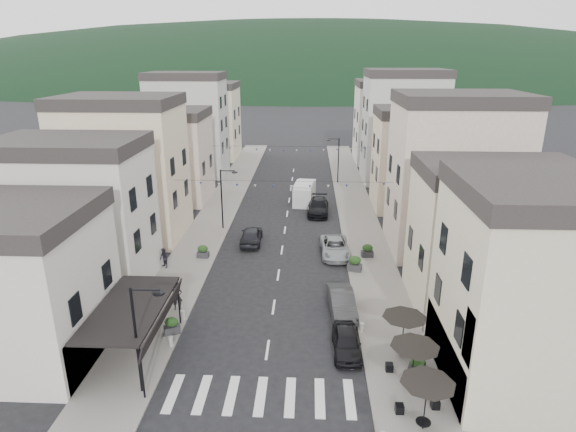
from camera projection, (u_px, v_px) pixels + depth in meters
The scene contains 28 objects.
ground at pixel (257, 425), 22.54m from camera, with size 700.00×700.00×0.00m, color black.
sidewalk_left at pixel (220, 209), 53.08m from camera, with size 4.00×76.00×0.12m, color slate.
sidewalk_right at pixel (356, 211), 52.44m from camera, with size 4.00×76.00×0.12m, color slate.
hill_backdrop at pixel (307, 79), 306.02m from camera, with size 640.00×360.00×70.00m, color black.
bistro_building at pixel (551, 296), 24.08m from camera, with size 10.00×8.00×10.00m, color beige.
boutique_awning at pixel (135, 309), 26.56m from camera, with size 3.77×7.50×3.28m.
buildings_row_left at pixel (168, 145), 56.84m from camera, with size 10.20×54.16×14.00m.
buildings_row_right at pixel (417, 147), 54.45m from camera, with size 10.20×54.16×14.50m.
cafe_terrace at pixel (414, 351), 24.09m from camera, with size 2.50×8.10×2.53m.
streetlamp_left_near at pixel (141, 330), 23.47m from camera, with size 1.70×0.56×6.00m.
streetlamp_left_far at pixel (224, 193), 46.15m from camera, with size 1.70×0.56×6.00m.
streetlamp_right_far at pixel (336, 156), 62.67m from camera, with size 1.70×0.56×6.00m.
bollards at pixel (267, 349), 27.60m from camera, with size 11.66×10.26×0.60m.
bunting_near at pixel (282, 185), 41.49m from camera, with size 19.00×0.28×0.62m.
bunting_far at pixel (290, 149), 56.61m from camera, with size 19.00×0.28×0.62m.
parked_car_a at pixel (347, 342), 27.79m from camera, with size 1.59×3.94×1.34m, color black.
parked_car_b at pixel (342, 302), 32.07m from camera, with size 1.58×4.54×1.49m, color #2E2E30.
parked_car_c at pixel (335, 247), 41.12m from camera, with size 2.37×5.15×1.43m, color gray.
parked_car_d at pixel (318, 207), 51.65m from camera, with size 2.19×5.38×1.56m, color black.
parked_car_e at pixel (251, 235), 43.64m from camera, with size 1.84×4.57×1.56m, color black.
delivery_van at pixel (304, 192), 55.28m from camera, with size 2.64×5.39×2.48m.
pedestrian_a at pixel (177, 297), 32.09m from camera, with size 0.70×0.46×1.92m, color black.
pedestrian_b at pixel (164, 258), 38.40m from camera, with size 0.80×0.62×1.64m, color black.
planter_la at pixel (172, 326), 29.49m from camera, with size 1.11×0.86×1.09m.
planter_lb at pixel (203, 251), 40.41m from camera, with size 1.02×0.63×1.10m.
planter_ra at pixel (417, 365), 25.82m from camera, with size 1.00×0.78×0.99m.
planter_rb at pixel (355, 264), 37.94m from camera, with size 1.25×0.94×1.25m.
planter_rc at pixel (367, 251), 40.53m from camera, with size 1.03×0.60×1.13m.
Camera 1 is at (2.29, -18.05, 16.59)m, focal length 30.00 mm.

